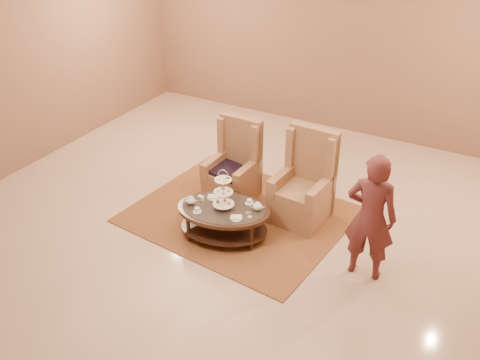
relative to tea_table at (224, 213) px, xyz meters
The scene contains 8 objects.
ground 0.41m from the tea_table, ahead, with size 8.00×8.00×0.00m, color #CDB098.
ceiling 0.41m from the tea_table, ahead, with size 8.00×8.00×0.02m, color white.
wall_back 4.24m from the tea_table, 87.43° to the left, with size 8.00×0.04×3.50m, color #8A634B.
rug 0.65m from the tea_table, 97.13° to the left, with size 3.05×2.63×0.02m.
tea_table is the anchor object (origin of this frame).
armchair_left 1.02m from the tea_table, 111.67° to the left, with size 0.67×0.69×1.21m.
armchair_right 1.19m from the tea_table, 52.59° to the left, with size 0.75×0.77×1.29m.
person 1.89m from the tea_table, ahead, with size 0.61×0.42×1.60m.
Camera 1 is at (2.80, -4.93, 4.20)m, focal length 40.00 mm.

